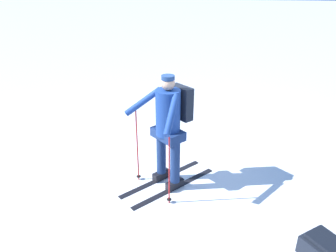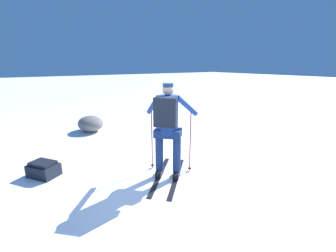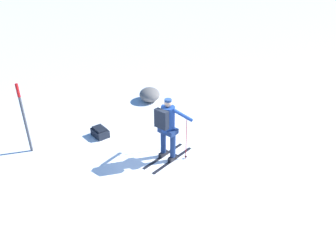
# 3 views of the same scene
# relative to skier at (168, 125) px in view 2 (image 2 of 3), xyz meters

# --- Properties ---
(ground_plane) EXTENTS (80.00, 80.00, 0.00)m
(ground_plane) POSITION_rel_skier_xyz_m (0.29, -0.38, -1.05)
(ground_plane) COLOR white
(skier) EXTENTS (1.46, 1.43, 1.79)m
(skier) POSITION_rel_skier_xyz_m (0.00, 0.00, 0.00)
(skier) COLOR black
(skier) RESTS_ON ground_plane
(dropped_backpack) EXTENTS (0.66, 0.62, 0.30)m
(dropped_backpack) POSITION_rel_skier_xyz_m (-1.35, -1.99, -0.91)
(dropped_backpack) COLOR black
(dropped_backpack) RESTS_ON ground_plane
(rock_boulder) EXTENTS (0.90, 0.77, 0.50)m
(rock_boulder) POSITION_rel_skier_xyz_m (-3.92, -0.42, -0.80)
(rock_boulder) COLOR slate
(rock_boulder) RESTS_ON ground_plane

